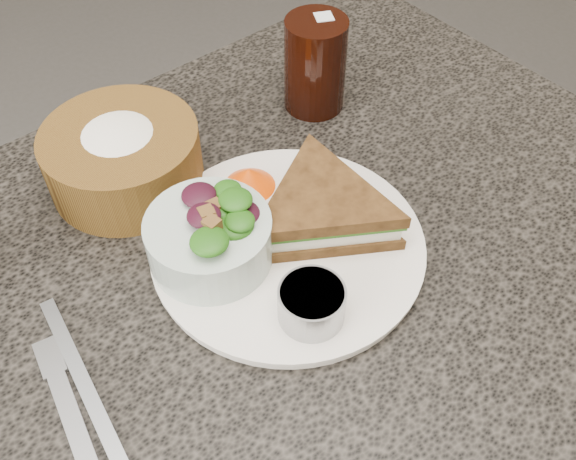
% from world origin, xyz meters
% --- Properties ---
extents(dining_table, '(1.00, 0.70, 0.75)m').
position_xyz_m(dining_table, '(0.00, 0.00, 0.38)').
color(dining_table, black).
rests_on(dining_table, floor).
extents(dinner_plate, '(0.26, 0.26, 0.01)m').
position_xyz_m(dinner_plate, '(0.07, 0.02, 0.76)').
color(dinner_plate, white).
rests_on(dinner_plate, dining_table).
extents(sandwich, '(0.24, 0.24, 0.05)m').
position_xyz_m(sandwich, '(0.11, 0.02, 0.78)').
color(sandwich, brown).
rests_on(sandwich, dinner_plate).
extents(salad_bowl, '(0.15, 0.15, 0.07)m').
position_xyz_m(salad_bowl, '(0.00, 0.06, 0.80)').
color(salad_bowl, '#B3C8BC').
rests_on(salad_bowl, dinner_plate).
extents(dressing_ramekin, '(0.07, 0.07, 0.04)m').
position_xyz_m(dressing_ramekin, '(0.03, -0.06, 0.78)').
color(dressing_ramekin, gray).
rests_on(dressing_ramekin, dinner_plate).
extents(orange_wedge, '(0.08, 0.08, 0.02)m').
position_xyz_m(orange_wedge, '(0.09, 0.11, 0.77)').
color(orange_wedge, '#FF4B03').
rests_on(orange_wedge, dinner_plate).
extents(fork, '(0.04, 0.16, 0.00)m').
position_xyz_m(fork, '(-0.18, -0.02, 0.75)').
color(fork, '#A1A4AA').
rests_on(fork, dining_table).
extents(knife, '(0.04, 0.19, 0.00)m').
position_xyz_m(knife, '(-0.16, 0.02, 0.75)').
color(knife, '#AAB0B9').
rests_on(knife, dining_table).
extents(bread_basket, '(0.21, 0.21, 0.09)m').
position_xyz_m(bread_basket, '(-0.00, 0.21, 0.80)').
color(bread_basket, brown).
rests_on(bread_basket, dining_table).
extents(cola_glass, '(0.08, 0.08, 0.12)m').
position_xyz_m(cola_glass, '(0.24, 0.18, 0.81)').
color(cola_glass, black).
rests_on(cola_glass, dining_table).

